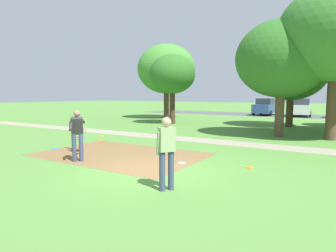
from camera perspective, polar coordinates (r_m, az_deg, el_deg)
ground_plane at (r=8.72m, az=-3.79°, el=-8.71°), size 160.00×160.00×0.00m
dirt_tee_pad at (r=11.22m, az=-9.15°, el=-5.42°), size 6.05×4.11×0.01m
disc_golf_basket at (r=11.99m, az=-16.89°, el=-1.24°), size 0.98×0.58×1.39m
player_foreground_watching at (r=6.82m, az=-0.29°, el=-4.51°), size 0.45×0.48×1.71m
player_throwing at (r=10.25m, az=-17.10°, el=-1.13°), size 0.64×1.10×1.71m
frisbee_near_basket at (r=9.68m, az=2.68°, el=-7.15°), size 0.23×0.23×0.02m
frisbee_by_tee at (r=14.76m, az=-13.03°, el=-2.73°), size 0.26×0.26×0.02m
frisbee_mid_grass at (r=9.42m, az=15.41°, el=-7.73°), size 0.21×0.21×0.02m
frisbee_far_left at (r=13.08m, az=-21.09°, el=-4.09°), size 0.24×0.24×0.02m
frisbee_far_right at (r=16.32m, az=-12.62°, el=-1.89°), size 0.20×0.20×0.02m
tree_near_right at (r=28.19m, az=-0.32°, el=10.91°), size 5.41×5.41×6.93m
tree_mid_center at (r=16.74m, az=29.69°, el=15.28°), size 5.46×5.46×7.47m
tree_mid_right at (r=22.29m, az=22.70°, el=9.96°), size 4.94×4.94×6.04m
tree_far_left at (r=22.76m, az=0.83°, el=9.92°), size 3.50×3.50×5.28m
tree_far_right at (r=16.87m, az=21.07°, el=11.96°), size 4.75×4.75×6.11m
parking_lot_strip at (r=34.15m, az=23.57°, el=1.80°), size 36.00×6.00×0.01m
parked_car_leftmost at (r=34.30m, az=18.31°, el=3.55°), size 2.10×4.26×1.84m
parked_car_center_left at (r=33.54m, az=24.21°, el=3.28°), size 2.36×4.39×1.84m
gravel_path at (r=14.08m, az=11.03°, el=-3.13°), size 40.00×1.41×0.00m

